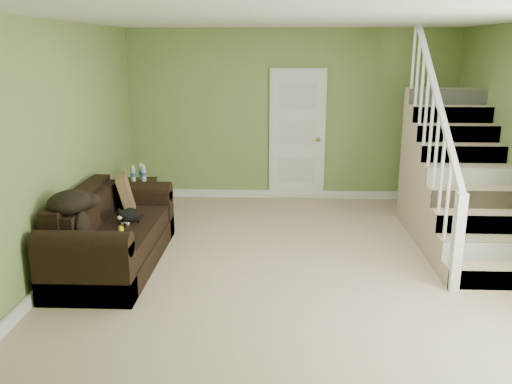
# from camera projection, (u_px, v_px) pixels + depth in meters

# --- Properties ---
(floor) EXTENTS (5.00, 5.50, 0.01)m
(floor) POSITION_uv_depth(u_px,v_px,m) (294.00, 264.00, 6.01)
(floor) COLOR tan
(floor) RESTS_ON ground
(ceiling) EXTENTS (5.00, 5.50, 0.01)m
(ceiling) POSITION_uv_depth(u_px,v_px,m) (299.00, 18.00, 5.33)
(ceiling) COLOR white
(ceiling) RESTS_ON wall_back
(wall_back) EXTENTS (5.00, 0.04, 2.60)m
(wall_back) POSITION_uv_depth(u_px,v_px,m) (291.00, 116.00, 8.32)
(wall_back) COLOR #77914E
(wall_back) RESTS_ON floor
(wall_front) EXTENTS (5.00, 0.04, 2.60)m
(wall_front) POSITION_uv_depth(u_px,v_px,m) (312.00, 238.00, 3.02)
(wall_front) COLOR #77914E
(wall_front) RESTS_ON floor
(wall_left) EXTENTS (0.04, 5.50, 2.60)m
(wall_left) POSITION_uv_depth(u_px,v_px,m) (62.00, 146.00, 5.77)
(wall_left) COLOR #77914E
(wall_left) RESTS_ON floor
(baseboard_back) EXTENTS (5.00, 0.04, 0.12)m
(baseboard_back) POSITION_uv_depth(u_px,v_px,m) (290.00, 194.00, 8.61)
(baseboard_back) COLOR white
(baseboard_back) RESTS_ON floor
(baseboard_left) EXTENTS (0.04, 5.50, 0.12)m
(baseboard_left) POSITION_uv_depth(u_px,v_px,m) (75.00, 255.00, 6.09)
(baseboard_left) COLOR white
(baseboard_left) RESTS_ON floor
(door) EXTENTS (0.86, 0.12, 2.02)m
(door) POSITION_uv_depth(u_px,v_px,m) (297.00, 135.00, 8.35)
(door) COLOR white
(door) RESTS_ON floor
(staircase) EXTENTS (1.00, 2.51, 2.82)m
(staircase) POSITION_uv_depth(u_px,v_px,m) (454.00, 188.00, 6.69)
(staircase) COLOR tan
(staircase) RESTS_ON floor
(sofa) EXTENTS (0.91, 2.10, 0.83)m
(sofa) POSITION_uv_depth(u_px,v_px,m) (110.00, 237.00, 5.91)
(sofa) COLOR black
(sofa) RESTS_ON floor
(side_table) EXTENTS (0.52, 0.52, 0.77)m
(side_table) POSITION_uv_depth(u_px,v_px,m) (141.00, 199.00, 7.52)
(side_table) COLOR black
(side_table) RESTS_ON floor
(cat) EXTENTS (0.23, 0.45, 0.21)m
(cat) POSITION_uv_depth(u_px,v_px,m) (128.00, 216.00, 5.95)
(cat) COLOR black
(cat) RESTS_ON sofa
(banana) EXTENTS (0.12, 0.22, 0.06)m
(banana) POSITION_uv_depth(u_px,v_px,m) (121.00, 229.00, 5.66)
(banana) COLOR yellow
(banana) RESTS_ON sofa
(throw_pillow) EXTENTS (0.33, 0.49, 0.47)m
(throw_pillow) POSITION_uv_depth(u_px,v_px,m) (126.00, 194.00, 6.47)
(throw_pillow) COLOR #533821
(throw_pillow) RESTS_ON sofa
(throw_blanket) EXTENTS (0.48, 0.59, 0.22)m
(throw_blanket) POSITION_uv_depth(u_px,v_px,m) (69.00, 202.00, 5.29)
(throw_blanket) COLOR black
(throw_blanket) RESTS_ON sofa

